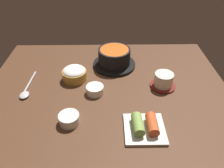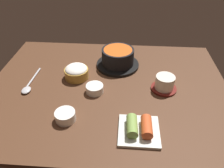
% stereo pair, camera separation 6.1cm
% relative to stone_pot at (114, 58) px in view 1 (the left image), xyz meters
% --- Properties ---
extents(dining_table, '(1.00, 0.76, 0.02)m').
position_rel_stone_pot_xyz_m(dining_table, '(-0.03, -0.16, -0.05)').
color(dining_table, '#4C2D1C').
rests_on(dining_table, ground).
extents(stone_pot, '(0.20, 0.20, 0.09)m').
position_rel_stone_pot_xyz_m(stone_pot, '(0.00, 0.00, 0.00)').
color(stone_pot, black).
rests_on(stone_pot, dining_table).
extents(rice_bowl, '(0.10, 0.10, 0.06)m').
position_rel_stone_pot_xyz_m(rice_bowl, '(-0.17, -0.11, -0.01)').
color(rice_bowl, '#B78C38').
rests_on(rice_bowl, dining_table).
extents(tea_cup_with_saucer, '(0.10, 0.10, 0.06)m').
position_rel_stone_pot_xyz_m(tea_cup_with_saucer, '(0.20, -0.16, -0.01)').
color(tea_cup_with_saucer, maroon).
rests_on(tea_cup_with_saucer, dining_table).
extents(banchan_cup_center, '(0.07, 0.07, 0.03)m').
position_rel_stone_pot_xyz_m(banchan_cup_center, '(-0.08, -0.20, -0.02)').
color(banchan_cup_center, white).
rests_on(banchan_cup_center, dining_table).
extents(kimchi_plate, '(0.13, 0.13, 0.05)m').
position_rel_stone_pot_xyz_m(kimchi_plate, '(0.09, -0.40, -0.02)').
color(kimchi_plate, silver).
rests_on(kimchi_plate, dining_table).
extents(side_bowl_near, '(0.07, 0.07, 0.03)m').
position_rel_stone_pot_xyz_m(side_bowl_near, '(-0.16, -0.36, -0.02)').
color(side_bowl_near, white).
rests_on(side_bowl_near, dining_table).
extents(spoon, '(0.04, 0.19, 0.01)m').
position_rel_stone_pot_xyz_m(spoon, '(-0.36, -0.19, -0.04)').
color(spoon, '#B7B7BC').
rests_on(spoon, dining_table).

